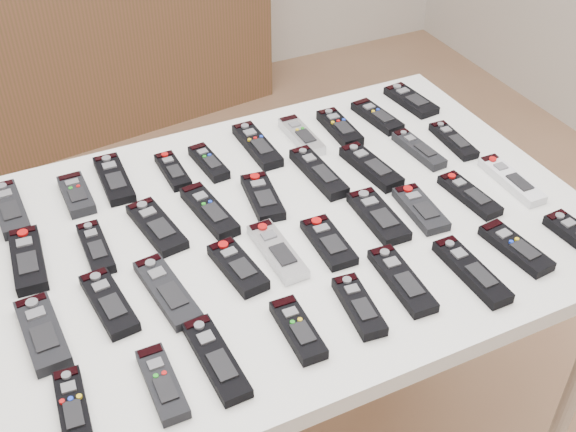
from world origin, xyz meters
name	(u,v)px	position (x,y,z in m)	size (l,w,h in m)	color
ground	(233,428)	(0.00, 0.00, 0.00)	(4.00, 4.00, 0.00)	#976A4D
table	(288,244)	(0.12, -0.11, 0.72)	(1.25, 0.88, 0.78)	white
sideboard	(75,39)	(0.04, 1.78, 0.43)	(1.70, 0.38, 0.85)	brown
remote_0	(10,209)	(-0.40, 0.18, 0.79)	(0.06, 0.18, 0.02)	black
remote_1	(76,195)	(-0.26, 0.17, 0.79)	(0.05, 0.14, 0.02)	black
remote_2	(114,179)	(-0.17, 0.19, 0.79)	(0.06, 0.18, 0.02)	black
remote_3	(173,171)	(-0.04, 0.17, 0.79)	(0.04, 0.14, 0.02)	black
remote_4	(209,163)	(0.05, 0.16, 0.79)	(0.04, 0.14, 0.02)	black
remote_5	(257,145)	(0.17, 0.18, 0.79)	(0.05, 0.19, 0.02)	black
remote_6	(301,136)	(0.29, 0.17, 0.79)	(0.05, 0.16, 0.02)	#B7B7BC
remote_7	(340,128)	(0.39, 0.16, 0.79)	(0.05, 0.16, 0.02)	black
remote_8	(377,117)	(0.50, 0.17, 0.79)	(0.05, 0.16, 0.02)	black
remote_9	(411,100)	(0.63, 0.20, 0.79)	(0.06, 0.16, 0.02)	black
remote_10	(28,260)	(-0.39, 0.00, 0.79)	(0.06, 0.18, 0.02)	black
remote_11	(96,248)	(-0.26, -0.02, 0.79)	(0.04, 0.15, 0.02)	black
remote_12	(157,226)	(-0.13, -0.01, 0.79)	(0.06, 0.18, 0.02)	black
remote_13	(209,211)	(-0.02, -0.01, 0.79)	(0.05, 0.18, 0.02)	black
remote_14	(263,197)	(0.10, -0.01, 0.79)	(0.06, 0.16, 0.02)	black
remote_15	(318,172)	(0.25, 0.01, 0.79)	(0.05, 0.19, 0.02)	black
remote_16	(371,167)	(0.37, -0.02, 0.79)	(0.05, 0.18, 0.02)	black
remote_17	(419,150)	(0.51, -0.01, 0.79)	(0.04, 0.16, 0.02)	black
remote_18	(453,140)	(0.61, -0.01, 0.79)	(0.04, 0.16, 0.02)	black
remote_19	(43,333)	(-0.40, -0.21, 0.79)	(0.06, 0.18, 0.02)	black
remote_20	(109,303)	(-0.28, -0.18, 0.79)	(0.05, 0.17, 0.02)	black
remote_21	(167,291)	(-0.18, -0.20, 0.79)	(0.06, 0.19, 0.02)	black
remote_22	(238,267)	(-0.03, -0.20, 0.79)	(0.06, 0.15, 0.02)	black
remote_23	(277,251)	(0.06, -0.19, 0.79)	(0.05, 0.18, 0.02)	#B7B7BC
remote_24	(329,242)	(0.16, -0.21, 0.79)	(0.06, 0.15, 0.02)	black
remote_25	(378,216)	(0.29, -0.18, 0.79)	(0.06, 0.17, 0.02)	black
remote_26	(421,209)	(0.39, -0.20, 0.79)	(0.06, 0.15, 0.02)	black
remote_27	(470,195)	(0.51, -0.20, 0.79)	(0.05, 0.16, 0.02)	black
remote_28	(511,180)	(0.63, -0.20, 0.79)	(0.05, 0.19, 0.02)	silver
remote_29	(73,408)	(-0.39, -0.39, 0.79)	(0.04, 0.15, 0.02)	black
remote_30	(162,383)	(-0.25, -0.40, 0.79)	(0.05, 0.15, 0.02)	black
remote_31	(216,359)	(-0.15, -0.39, 0.79)	(0.05, 0.19, 0.02)	black
remote_32	(298,330)	(0.00, -0.39, 0.79)	(0.05, 0.15, 0.02)	black
remote_33	(359,306)	(0.12, -0.39, 0.79)	(0.05, 0.15, 0.02)	black
remote_34	(402,280)	(0.23, -0.37, 0.79)	(0.05, 0.18, 0.02)	black
remote_35	(471,271)	(0.36, -0.40, 0.79)	(0.05, 0.19, 0.02)	black
remote_36	(516,248)	(0.49, -0.39, 0.79)	(0.05, 0.16, 0.02)	black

